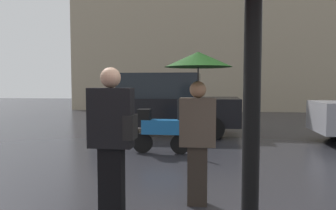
% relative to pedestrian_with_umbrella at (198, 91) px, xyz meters
% --- Properties ---
extents(pedestrian_with_umbrella, '(0.87, 0.87, 2.00)m').
position_rel_pedestrian_with_umbrella_xyz_m(pedestrian_with_umbrella, '(0.00, 0.00, 0.00)').
color(pedestrian_with_umbrella, '#2A241E').
rests_on(pedestrian_with_umbrella, ground).
extents(pedestrian_with_bag, '(0.54, 0.24, 1.78)m').
position_rel_pedestrian_with_umbrella_xyz_m(pedestrian_with_bag, '(-0.96, -0.57, -0.49)').
color(pedestrian_with_bag, black).
rests_on(pedestrian_with_bag, ground).
extents(parked_scooter, '(1.33, 0.32, 1.23)m').
position_rel_pedestrian_with_umbrella_xyz_m(parked_scooter, '(-0.99, 3.02, -0.94)').
color(parked_scooter, black).
rests_on(parked_scooter, ground).
extents(parked_car_right, '(4.45, 2.03, 1.91)m').
position_rel_pedestrian_with_umbrella_xyz_m(parked_car_right, '(-1.27, 5.91, -0.53)').
color(parked_car_right, black).
rests_on(parked_car_right, ground).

